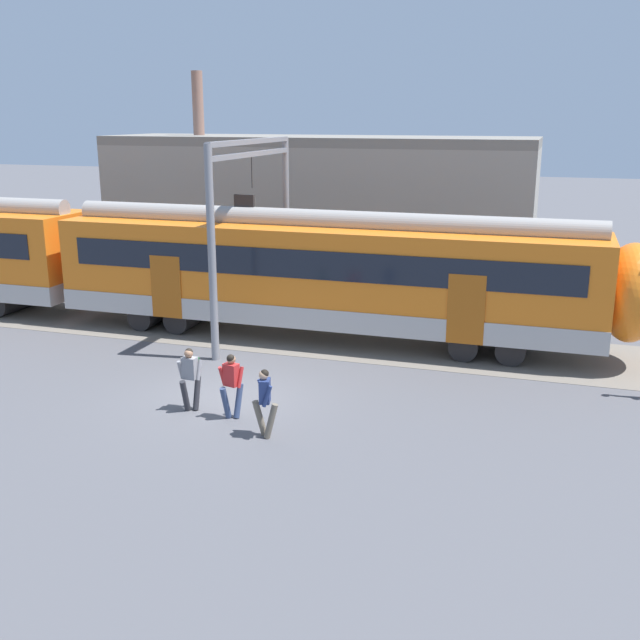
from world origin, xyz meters
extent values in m
plane|color=#515156|center=(0.00, 0.00, 0.00)|extent=(160.00, 160.00, 0.00)
cube|color=slate|center=(-10.31, 6.18, 0.01)|extent=(80.00, 4.40, 0.01)
cube|color=#B2ADA8|center=(0.69, 6.18, 1.05)|extent=(18.00, 3.06, 0.70)
cube|color=orange|center=(0.69, 6.18, 2.60)|extent=(18.00, 3.00, 2.40)
cube|color=black|center=(0.69, 4.67, 2.80)|extent=(16.56, 0.03, 0.90)
cube|color=#AC5413|center=(5.64, 4.66, 1.75)|extent=(1.10, 0.04, 2.10)
cube|color=#AC5413|center=(-4.26, 4.66, 1.75)|extent=(1.10, 0.04, 2.10)
cylinder|color=gray|center=(0.69, 6.18, 3.98)|extent=(17.64, 0.70, 0.70)
cube|color=black|center=(-2.01, 6.18, 4.53)|extent=(0.70, 0.12, 0.40)
cylinder|color=black|center=(6.97, 6.18, 0.45)|extent=(0.90, 2.40, 0.90)
cylinder|color=black|center=(5.57, 6.18, 0.45)|extent=(0.90, 2.40, 0.90)
cylinder|color=black|center=(-4.19, 6.18, 0.45)|extent=(0.90, 2.40, 0.90)
cylinder|color=black|center=(-5.59, 6.18, 0.45)|extent=(0.90, 2.40, 0.90)
ellipsoid|color=orange|center=(10.24, 6.18, 2.25)|extent=(1.80, 2.85, 2.95)
cylinder|color=black|center=(-11.63, 6.18, 0.45)|extent=(0.90, 2.40, 0.90)
cylinder|color=#28282D|center=(-0.61, -1.10, 0.43)|extent=(0.17, 0.36, 0.87)
cylinder|color=#28282D|center=(-0.42, -0.83, 0.43)|extent=(0.17, 0.36, 0.87)
cube|color=gray|center=(-0.52, -0.97, 1.14)|extent=(0.37, 0.26, 0.56)
cylinder|color=gray|center=(-0.29, -0.90, 1.09)|extent=(0.10, 0.25, 0.52)
cylinder|color=gray|center=(-0.74, -1.04, 1.09)|extent=(0.10, 0.25, 0.52)
sphere|color=#9E7051|center=(-0.52, -0.99, 1.53)|extent=(0.22, 0.22, 0.22)
sphere|color=black|center=(-0.52, -0.97, 1.56)|extent=(0.20, 0.20, 0.20)
cube|color=#235633|center=(-0.51, -0.79, 1.16)|extent=(0.29, 0.17, 0.40)
cylinder|color=navy|center=(0.80, -1.00, 0.43)|extent=(0.23, 0.38, 0.87)
cylinder|color=navy|center=(0.56, -1.23, 0.43)|extent=(0.23, 0.38, 0.87)
cube|color=red|center=(0.68, -1.11, 1.14)|extent=(0.41, 0.32, 0.56)
cylinder|color=red|center=(0.45, -1.14, 1.09)|extent=(0.15, 0.26, 0.52)
cylinder|color=red|center=(0.92, -1.09, 1.09)|extent=(0.15, 0.26, 0.52)
sphere|color=#9E7051|center=(0.69, -1.09, 1.53)|extent=(0.22, 0.22, 0.22)
sphere|color=black|center=(0.68, -1.11, 1.56)|extent=(0.20, 0.20, 0.20)
cylinder|color=#6B6051|center=(1.72, -1.85, 0.43)|extent=(0.38, 0.24, 0.87)
cylinder|color=#6B6051|center=(2.04, -1.95, 0.43)|extent=(0.38, 0.24, 0.87)
cube|color=navy|center=(1.88, -1.90, 1.14)|extent=(0.33, 0.41, 0.56)
cylinder|color=navy|center=(2.02, -2.09, 1.09)|extent=(0.26, 0.15, 0.52)
cylinder|color=navy|center=(1.75, -1.71, 1.09)|extent=(0.26, 0.15, 0.52)
sphere|color=tan|center=(1.86, -1.91, 1.53)|extent=(0.22, 0.22, 0.22)
sphere|color=black|center=(1.88, -1.90, 1.56)|extent=(0.20, 0.20, 0.20)
cylinder|color=gray|center=(-1.72, 2.98, 3.25)|extent=(0.24, 0.24, 6.50)
cylinder|color=gray|center=(-1.72, 9.38, 3.25)|extent=(0.24, 0.24, 6.50)
cube|color=gray|center=(-1.72, 6.18, 6.45)|extent=(0.20, 6.40, 0.16)
cube|color=gray|center=(-1.72, 6.18, 6.05)|extent=(0.20, 6.40, 0.16)
cylinder|color=black|center=(-1.72, 6.18, 5.45)|extent=(0.03, 0.03, 1.00)
cube|color=gray|center=(-2.28, 14.85, 3.00)|extent=(18.78, 5.00, 6.00)
cube|color=gray|center=(-2.28, 14.85, 6.20)|extent=(18.78, 5.00, 0.40)
cylinder|color=#8C6656|center=(-7.91, 14.85, 7.60)|extent=(0.50, 0.50, 3.20)
camera|label=1|loc=(8.02, -16.93, 7.27)|focal=42.00mm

